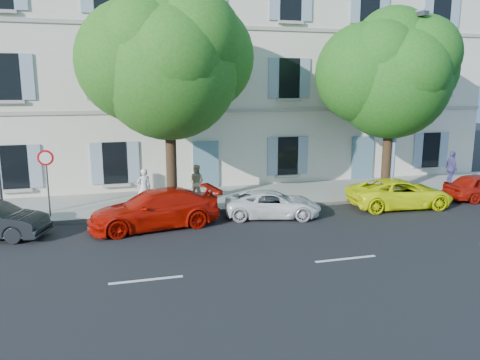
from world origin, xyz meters
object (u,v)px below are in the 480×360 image
object	(u,v)px
car_red_coupe	(155,209)
tree_right	(391,80)
street_lamp	(400,95)
pedestrian_c	(451,169)
tree_left	(169,69)
road_sign	(47,169)
car_yellow_supercar	(400,193)
pedestrian_b	(196,182)
car_white_coupe	(273,204)
pedestrian_a	(144,188)

from	to	relation	value
car_red_coupe	tree_right	xyz separation A→B (m)	(11.15, 2.25, 4.76)
tree_right	street_lamp	distance (m)	0.78
pedestrian_c	tree_left	bearing A→B (deg)	105.47
car_red_coupe	pedestrian_c	world-z (taller)	pedestrian_c
road_sign	pedestrian_c	xyz separation A→B (m)	(19.19, 0.69, -1.00)
tree_right	road_sign	bearing A→B (deg)	-179.33
car_yellow_supercar	road_sign	world-z (taller)	road_sign
car_red_coupe	street_lamp	xyz separation A→B (m)	(11.40, 1.91, 4.10)
car_red_coupe	tree_left	xyz separation A→B (m)	(0.95, 2.29, 5.15)
street_lamp	pedestrian_b	xyz separation A→B (m)	(-9.24, 1.44, -3.86)
car_red_coupe	pedestrian_c	distance (m)	15.55
tree_left	tree_right	xyz separation A→B (m)	(10.20, -0.04, -0.39)
road_sign	pedestrian_c	world-z (taller)	road_sign
car_yellow_supercar	tree_left	world-z (taller)	tree_left
tree_left	road_sign	distance (m)	6.16
car_white_coupe	tree_left	xyz separation A→B (m)	(-3.77, 2.12, 5.32)
road_sign	street_lamp	xyz separation A→B (m)	(15.30, -0.16, 2.75)
tree_right	road_sign	world-z (taller)	tree_right
car_red_coupe	tree_left	world-z (taller)	tree_left
car_red_coupe	pedestrian_c	xyz separation A→B (m)	(15.30, 2.76, 0.35)
tree_left	road_sign	xyz separation A→B (m)	(-4.84, -0.21, -3.80)
car_red_coupe	tree_right	world-z (taller)	tree_right
car_white_coupe	tree_right	distance (m)	8.37
car_white_coupe	tree_left	distance (m)	6.85
car_yellow_supercar	pedestrian_b	distance (m)	8.98
tree_left	street_lamp	size ratio (longest dim) A/B	1.08
car_yellow_supercar	tree_right	world-z (taller)	tree_right
tree_right	pedestrian_a	world-z (taller)	tree_right
car_white_coupe	pedestrian_a	world-z (taller)	pedestrian_a
car_red_coupe	car_yellow_supercar	size ratio (longest dim) A/B	1.07
tree_right	pedestrian_b	distance (m)	10.11
car_white_coupe	car_red_coupe	bearing A→B (deg)	105.95
pedestrian_b	car_white_coupe	bearing A→B (deg)	160.34
car_white_coupe	pedestrian_a	bearing A→B (deg)	76.50
car_white_coupe	road_sign	bearing A→B (deg)	91.40
road_sign	pedestrian_b	world-z (taller)	road_sign
car_white_coupe	pedestrian_c	distance (m)	10.91
car_red_coupe	street_lamp	distance (m)	12.27
tree_right	pedestrian_c	world-z (taller)	tree_right
tree_right	pedestrian_c	distance (m)	6.07
car_yellow_supercar	car_white_coupe	bearing A→B (deg)	94.28
tree_left	tree_right	world-z (taller)	tree_left
car_yellow_supercar	tree_left	distance (m)	11.14
tree_left	pedestrian_a	bearing A→B (deg)	159.78
car_white_coupe	car_yellow_supercar	world-z (taller)	car_yellow_supercar
car_red_coupe	pedestrian_c	bearing A→B (deg)	91.27
road_sign	street_lamp	size ratio (longest dim) A/B	0.32
car_yellow_supercar	pedestrian_c	distance (m)	5.43
tree_left	pedestrian_b	world-z (taller)	tree_left
car_yellow_supercar	pedestrian_c	bearing A→B (deg)	-56.77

